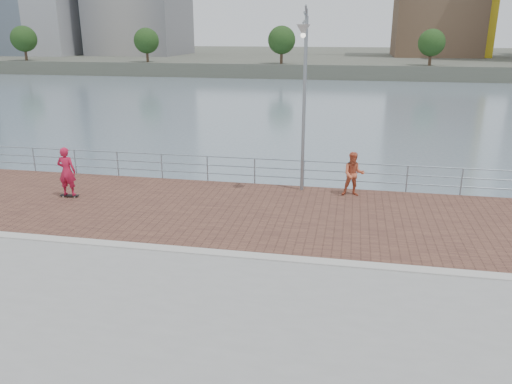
% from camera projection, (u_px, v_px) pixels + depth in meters
% --- Properties ---
extents(water, '(400.00, 400.00, 0.00)m').
position_uv_depth(water, '(243.00, 317.00, 14.95)').
color(water, slate).
rests_on(water, ground).
extents(brick_lane, '(40.00, 6.80, 0.02)m').
position_uv_depth(brick_lane, '(265.00, 213.00, 17.69)').
color(brick_lane, brown).
rests_on(brick_lane, seawall).
extents(curb, '(40.00, 0.40, 0.06)m').
position_uv_depth(curb, '(243.00, 255.00, 14.32)').
color(curb, '#B7B5AD').
rests_on(curb, seawall).
extents(far_shore, '(320.00, 95.00, 2.50)m').
position_uv_depth(far_shore, '(345.00, 58.00, 128.90)').
color(far_shore, '#4C5142').
rests_on(far_shore, ground).
extents(guardrail, '(39.06, 0.06, 1.13)m').
position_uv_depth(guardrail, '(279.00, 169.00, 20.65)').
color(guardrail, '#8C9EA8').
rests_on(guardrail, brick_lane).
extents(street_lamp, '(0.49, 1.43, 6.72)m').
position_uv_depth(street_lamp, '(304.00, 70.00, 18.28)').
color(street_lamp, gray).
rests_on(street_lamp, brick_lane).
extents(skateboard, '(0.72, 0.24, 0.08)m').
position_uv_depth(skateboard, '(70.00, 195.00, 19.32)').
color(skateboard, black).
rests_on(skateboard, brick_lane).
extents(skateboarder, '(0.72, 0.50, 1.89)m').
position_uv_depth(skateboarder, '(67.00, 171.00, 19.02)').
color(skateboarder, '#C1193C').
rests_on(skateboarder, skateboard).
extents(bystander, '(0.89, 0.73, 1.73)m').
position_uv_depth(bystander, '(354.00, 174.00, 19.26)').
color(bystander, '#D2613D').
rests_on(bystander, brick_lane).
extents(shoreline_trees, '(109.99, 5.12, 6.83)m').
position_uv_depth(shoreline_trees, '(296.00, 40.00, 86.16)').
color(shoreline_trees, '#473323').
rests_on(shoreline_trees, far_shore).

